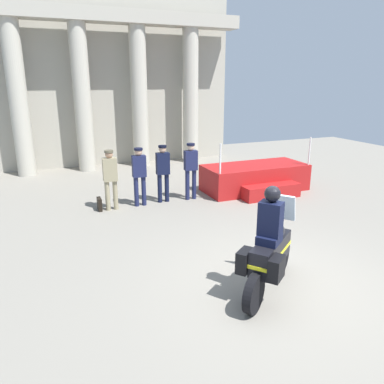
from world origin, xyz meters
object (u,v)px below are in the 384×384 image
Objects in this scene: officer_in_row_1 at (139,172)px; reviewing_stand at (256,179)px; officer_in_row_3 at (191,167)px; briefcase_on_ground at (100,204)px; officer_in_row_0 at (110,175)px; motorcycle_with_rider at (269,250)px; officer_in_row_2 at (163,169)px.

reviewing_stand is at bearing -175.60° from officer_in_row_1.
briefcase_on_ground is at bearing 3.38° from officer_in_row_3.
officer_in_row_0 is 0.89× the size of motorcycle_with_rider.
motorcycle_with_rider is at bearing 101.77° from officer_in_row_1.
motorcycle_with_rider is at bearing 110.33° from officer_in_row_0.
motorcycle_with_rider is (-3.12, -5.43, 0.39)m from reviewing_stand.
reviewing_stand is at bearing 22.52° from motorcycle_with_rider.
officer_in_row_3 is 4.76× the size of briefcase_on_ground.
motorcycle_with_rider reaches higher than reviewing_stand.
briefcase_on_ground is (-1.89, -0.06, -0.82)m from officer_in_row_2.
officer_in_row_3 is at bearing -0.03° from briefcase_on_ground.
officer_in_row_1 is 0.89× the size of motorcycle_with_rider.
briefcase_on_ground is (-1.16, 0.02, -0.81)m from officer_in_row_1.
reviewing_stand reaches higher than officer_in_row_2.
motorcycle_with_rider is at bearing -70.07° from briefcase_on_ground.
officer_in_row_3 is at bearing -178.81° from reviewing_stand.
officer_in_row_3 is (2.41, 0.07, 0.02)m from officer_in_row_0.
officer_in_row_0 is at bearing 69.33° from motorcycle_with_rider.
officer_in_row_1 is at bearing -173.44° from officer_in_row_0.
officer_in_row_1 is 4.68× the size of briefcase_on_ground.
officer_in_row_3 is at bearing -175.87° from officer_in_row_1.
reviewing_stand reaches higher than officer_in_row_0.
officer_in_row_0 is 0.88m from briefcase_on_ground.
motorcycle_with_rider is 5.28× the size of briefcase_on_ground.
officer_in_row_2 is at bearing -170.33° from officer_in_row_1.
officer_in_row_2 reaches higher than officer_in_row_0.
officer_in_row_1 is (-3.91, -0.07, 0.59)m from reviewing_stand.
reviewing_stand is 1.78× the size of motorcycle_with_rider.
officer_in_row_3 is (-2.33, -0.05, 0.61)m from reviewing_stand.
officer_in_row_0 reaches higher than briefcase_on_ground.
reviewing_stand is 4.78m from officer_in_row_0.
officer_in_row_0 reaches higher than officer_in_row_1.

